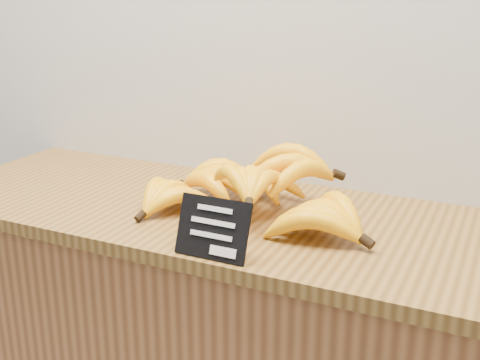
% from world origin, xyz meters
% --- Properties ---
extents(counter_top, '(1.58, 0.54, 0.03)m').
position_xyz_m(counter_top, '(0.05, 2.75, 0.92)').
color(counter_top, olive).
rests_on(counter_top, counter).
extents(chalkboard_sign, '(0.14, 0.05, 0.11)m').
position_xyz_m(chalkboard_sign, '(0.08, 2.51, 0.98)').
color(chalkboard_sign, black).
rests_on(chalkboard_sign, counter_top).
extents(banana_pile, '(0.58, 0.41, 0.13)m').
position_xyz_m(banana_pile, '(0.06, 2.76, 0.98)').
color(banana_pile, '#FFB70A').
rests_on(banana_pile, counter_top).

